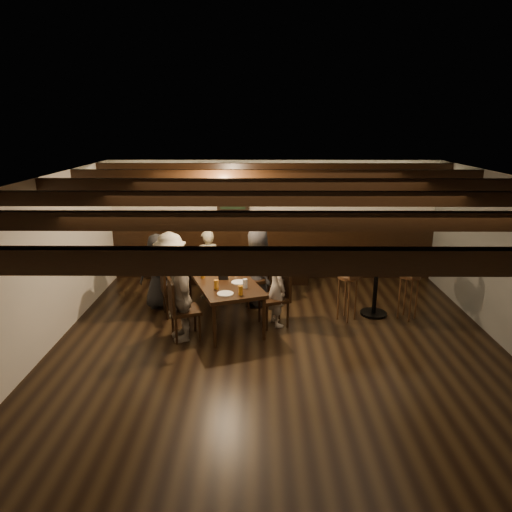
{
  "coord_description": "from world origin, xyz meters",
  "views": [
    {
      "loc": [
        -0.27,
        -5.52,
        3.12
      ],
      "look_at": [
        -0.33,
        1.3,
        1.1
      ],
      "focal_mm": 32.0,
      "sensor_mm": 36.0,
      "label": 1
    }
  ],
  "objects_px": {
    "person_bench_left": "(158,271)",
    "person_left_near": "(171,275)",
    "bar_stool_left": "(347,297)",
    "person_right_near": "(258,266)",
    "chair_left_far": "(184,320)",
    "person_bench_right": "(257,264)",
    "chair_left_near": "(174,299)",
    "high_top_table": "(376,275)",
    "person_bench_centre": "(208,264)",
    "chair_right_far": "(275,308)",
    "bar_stool_right": "(408,296)",
    "person_right_far": "(277,287)",
    "person_left_far": "(181,298)",
    "chair_right_near": "(256,288)",
    "dining_table": "(223,281)"
  },
  "relations": [
    {
      "from": "chair_left_near",
      "to": "person_right_near",
      "type": "distance_m",
      "value": 1.53
    },
    {
      "from": "chair_right_near",
      "to": "person_bench_right",
      "type": "height_order",
      "value": "person_bench_right"
    },
    {
      "from": "chair_left_near",
      "to": "chair_left_far",
      "type": "height_order",
      "value": "chair_left_far"
    },
    {
      "from": "chair_right_near",
      "to": "person_bench_centre",
      "type": "xyz_separation_m",
      "value": [
        -0.88,
        0.32,
        0.33
      ]
    },
    {
      "from": "person_bench_centre",
      "to": "person_left_near",
      "type": "distance_m",
      "value": 0.96
    },
    {
      "from": "chair_left_far",
      "to": "person_right_near",
      "type": "relative_size",
      "value": 0.67
    },
    {
      "from": "chair_left_near",
      "to": "chair_right_near",
      "type": "relative_size",
      "value": 0.91
    },
    {
      "from": "person_right_far",
      "to": "dining_table",
      "type": "bearing_deg",
      "value": 59.04
    },
    {
      "from": "person_right_near",
      "to": "dining_table",
      "type": "bearing_deg",
      "value": 120.96
    },
    {
      "from": "chair_left_near",
      "to": "bar_stool_right",
      "type": "bearing_deg",
      "value": 68.57
    },
    {
      "from": "chair_right_far",
      "to": "person_bench_left",
      "type": "bearing_deg",
      "value": 50.19
    },
    {
      "from": "person_left_near",
      "to": "bar_stool_left",
      "type": "xyz_separation_m",
      "value": [
        2.87,
        -0.16,
        -0.31
      ]
    },
    {
      "from": "person_bench_right",
      "to": "person_bench_centre",
      "type": "bearing_deg",
      "value": -9.46
    },
    {
      "from": "person_bench_left",
      "to": "bar_stool_right",
      "type": "relative_size",
      "value": 1.2
    },
    {
      "from": "person_bench_left",
      "to": "bar_stool_left",
      "type": "height_order",
      "value": "person_bench_left"
    },
    {
      "from": "chair_right_near",
      "to": "high_top_table",
      "type": "xyz_separation_m",
      "value": [
        1.98,
        -0.45,
        0.4
      ]
    },
    {
      "from": "chair_left_far",
      "to": "person_right_far",
      "type": "relative_size",
      "value": 0.74
    },
    {
      "from": "bar_stool_left",
      "to": "person_bench_centre",
      "type": "bearing_deg",
      "value": 123.12
    },
    {
      "from": "person_bench_centre",
      "to": "bar_stool_right",
      "type": "relative_size",
      "value": 1.17
    },
    {
      "from": "bar_stool_left",
      "to": "dining_table",
      "type": "bearing_deg",
      "value": 145.91
    },
    {
      "from": "chair_right_near",
      "to": "bar_stool_right",
      "type": "height_order",
      "value": "bar_stool_right"
    },
    {
      "from": "person_bench_left",
      "to": "person_bench_centre",
      "type": "distance_m",
      "value": 0.91
    },
    {
      "from": "chair_left_far",
      "to": "bar_stool_right",
      "type": "distance_m",
      "value": 3.61
    },
    {
      "from": "chair_right_far",
      "to": "person_left_near",
      "type": "distance_m",
      "value": 1.77
    },
    {
      "from": "chair_left_near",
      "to": "person_left_near",
      "type": "distance_m",
      "value": 0.43
    },
    {
      "from": "person_bench_left",
      "to": "high_top_table",
      "type": "xyz_separation_m",
      "value": [
        3.66,
        -0.33,
        0.05
      ]
    },
    {
      "from": "person_right_near",
      "to": "high_top_table",
      "type": "bearing_deg",
      "value": -122.85
    },
    {
      "from": "person_bench_left",
      "to": "person_left_near",
      "type": "relative_size",
      "value": 0.92
    },
    {
      "from": "chair_left_near",
      "to": "person_left_near",
      "type": "relative_size",
      "value": 0.64
    },
    {
      "from": "bar_stool_left",
      "to": "person_right_near",
      "type": "bearing_deg",
      "value": 121.07
    },
    {
      "from": "person_bench_right",
      "to": "person_left_far",
      "type": "distance_m",
      "value": 2.13
    },
    {
      "from": "person_bench_left",
      "to": "person_bench_centre",
      "type": "xyz_separation_m",
      "value": [
        0.8,
        0.44,
        -0.02
      ]
    },
    {
      "from": "chair_left_near",
      "to": "person_left_far",
      "type": "relative_size",
      "value": 0.7
    },
    {
      "from": "person_bench_centre",
      "to": "person_left_near",
      "type": "height_order",
      "value": "person_left_near"
    },
    {
      "from": "person_right_far",
      "to": "person_left_near",
      "type": "bearing_deg",
      "value": 59.04
    },
    {
      "from": "chair_left_near",
      "to": "person_right_far",
      "type": "bearing_deg",
      "value": 58.51
    },
    {
      "from": "chair_left_far",
      "to": "person_left_far",
      "type": "distance_m",
      "value": 0.36
    },
    {
      "from": "person_left_near",
      "to": "bar_stool_left",
      "type": "relative_size",
      "value": 1.31
    },
    {
      "from": "chair_left_near",
      "to": "person_left_far",
      "type": "bearing_deg",
      "value": -1.97
    },
    {
      "from": "person_bench_centre",
      "to": "bar_stool_left",
      "type": "xyz_separation_m",
      "value": [
        2.36,
        -0.98,
        -0.23
      ]
    },
    {
      "from": "dining_table",
      "to": "person_left_far",
      "type": "relative_size",
      "value": 1.62
    },
    {
      "from": "person_left_far",
      "to": "high_top_table",
      "type": "height_order",
      "value": "person_left_far"
    },
    {
      "from": "chair_left_near",
      "to": "person_bench_right",
      "type": "relative_size",
      "value": 0.76
    },
    {
      "from": "person_left_far",
      "to": "bar_stool_right",
      "type": "height_order",
      "value": "person_left_far"
    },
    {
      "from": "chair_left_far",
      "to": "person_bench_right",
      "type": "distance_m",
      "value": 2.13
    },
    {
      "from": "chair_right_far",
      "to": "chair_left_far",
      "type": "bearing_deg",
      "value": 90.0
    },
    {
      "from": "chair_right_far",
      "to": "person_left_near",
      "type": "height_order",
      "value": "person_left_near"
    },
    {
      "from": "chair_left_near",
      "to": "person_bench_left",
      "type": "bearing_deg",
      "value": -158.1
    },
    {
      "from": "bar_stool_left",
      "to": "bar_stool_right",
      "type": "distance_m",
      "value": 1.0
    },
    {
      "from": "person_bench_left",
      "to": "person_left_near",
      "type": "xyz_separation_m",
      "value": [
        0.29,
        -0.37,
        0.06
      ]
    }
  ]
}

